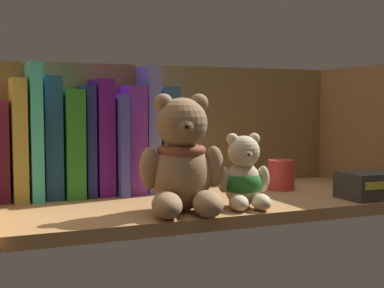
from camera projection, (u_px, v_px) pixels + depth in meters
The scene contains 18 objects.
shelf_board at pixel (206, 204), 95.67cm from camera, with size 71.14×31.42×2.00cm, color #9E7042.
shelf_back_panel at pixel (173, 131), 109.77cm from camera, with size 73.54×1.20×26.41cm, color brown.
shelf_side_panel_right at pixel (370, 131), 108.83cm from camera, with size 1.60×33.82×26.41cm, color #9E7042.
book_0 at pixel (2, 150), 93.74cm from camera, with size 1.71×9.76×17.40cm, color #601B3C.
book_1 at pixel (17, 139), 94.58cm from camera, with size 2.46×12.55×21.09cm, color #A3923C.
book_2 at pixel (33, 131), 95.52cm from camera, with size 2.00×13.65×23.80cm, color #3BBFAF.
book_3 at pixel (50, 137), 96.74cm from camera, with size 3.02×10.71×21.57cm, color navy.
book_4 at pixel (70, 143), 98.20cm from camera, with size 3.23×12.72×19.27cm, color #287E26.
book_5 at pixel (86, 140), 99.29cm from camera, with size 1.66×10.99×20.02cm, color navy.
book_6 at pixel (101, 137), 100.32cm from camera, with size 2.99×10.53×21.17cm, color #5E1480.
book_7 at pixel (115, 144), 101.50cm from camera, with size 1.72×14.27×18.48cm, color #4549B7.
book_8 at pixel (130, 139), 102.57cm from camera, with size 3.24×11.71×20.04cm, color purple.
book_9 at pixel (147, 129), 103.70cm from camera, with size 2.46×10.23×23.88cm, color #7074C8.
book_10 at pixel (163, 139), 105.12cm from camera, with size 3.28×10.62×19.96cm, color #295379.
teddy_bear_larger at pixel (182, 162), 82.93cm from camera, with size 13.72×14.23×18.32cm.
teddy_bear_smaller at pixel (244, 178), 87.07cm from camera, with size 9.01×9.61×12.04cm.
pillar_candle at pixel (281, 175), 105.13cm from camera, with size 5.25×5.25×5.85cm, color #C63833.
small_product_box at pixel (369, 185), 95.45cm from camera, with size 9.79×7.83×4.69cm.
Camera 1 is at (-39.00, -86.25, 18.63)cm, focal length 50.45 mm.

